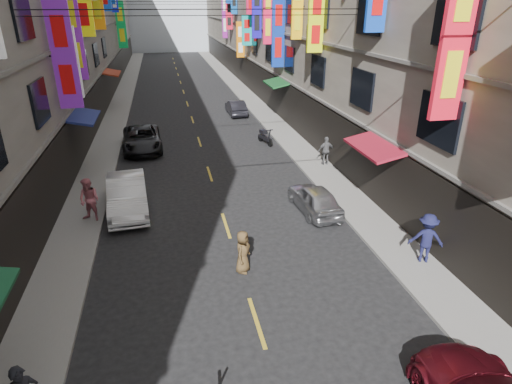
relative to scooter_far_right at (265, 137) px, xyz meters
name	(u,v)px	position (x,y,z in m)	size (l,w,h in m)	color
sidewalk_left	(119,106)	(-10.16, 13.34, -0.38)	(2.00, 90.00, 0.12)	slate
sidewalk_right	(251,100)	(1.84, 13.34, -0.38)	(2.00, 90.00, 0.12)	slate
street_awnings	(180,112)	(-5.42, -2.66, 2.56)	(13.99, 35.20, 0.41)	#134A2A
lane_markings	(190,111)	(-4.16, 10.34, -0.44)	(0.12, 80.20, 0.01)	gold
scooter_far_right	(265,137)	(0.00, 0.00, 0.00)	(0.71, 1.77, 1.14)	black
car_left_mid	(127,195)	(-8.16, -8.35, 0.32)	(1.62, 4.64, 1.53)	white
car_left_far	(142,139)	(-7.78, 0.43, 0.25)	(2.30, 4.98, 1.38)	black
car_right_mid	(315,199)	(-0.16, -10.16, 0.17)	(1.45, 3.61, 1.23)	#A8A9AD
car_right_far	(236,107)	(-0.50, 8.29, 0.16)	(1.27, 3.63, 1.20)	#26252C
pedestrian_lfar	(89,200)	(-9.58, -9.20, 0.60)	(0.89, 0.61, 1.84)	#C16671
pedestrian_rnear	(426,238)	(2.21, -14.90, 0.58)	(1.16, 0.60, 1.80)	#15163B
pedestrian_rfar	(326,151)	(2.35, -4.86, 0.48)	(0.94, 0.53, 1.60)	#575759
pedestrian_crossing	(243,252)	(-4.08, -14.04, 0.32)	(0.75, 0.51, 1.53)	#503B20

